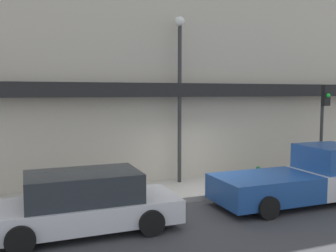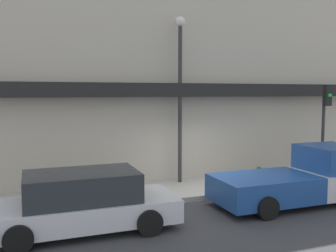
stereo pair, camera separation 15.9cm
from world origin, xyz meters
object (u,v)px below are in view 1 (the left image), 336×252
Objects in this scene: fire_hydrant at (258,174)px; street_lamp at (180,81)px; traffic_light at (324,114)px; parked_car at (83,203)px; pickup_truck at (301,178)px.

fire_hydrant is 0.10× the size of street_lamp.
traffic_light is (2.80, -0.22, 2.19)m from fire_hydrant.
fire_hydrant is 0.16× the size of traffic_light.
parked_car is 7.07m from fire_hydrant.
fire_hydrant is at bearing 15.78° from parked_car.
fire_hydrant is at bearing -21.32° from street_lamp.
street_lamp is 1.67× the size of traffic_light.
traffic_light reaches higher than fire_hydrant.
street_lamp is at bearing 131.06° from pickup_truck.
parked_car is (-6.83, -0.00, -0.04)m from pickup_truck.
street_lamp is (-2.72, 1.06, 3.43)m from fire_hydrant.
pickup_truck is 8.68× the size of fire_hydrant.
parked_car is 8.19× the size of fire_hydrant.
traffic_light is at bearing 35.47° from pickup_truck.
pickup_truck is 0.85× the size of street_lamp.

